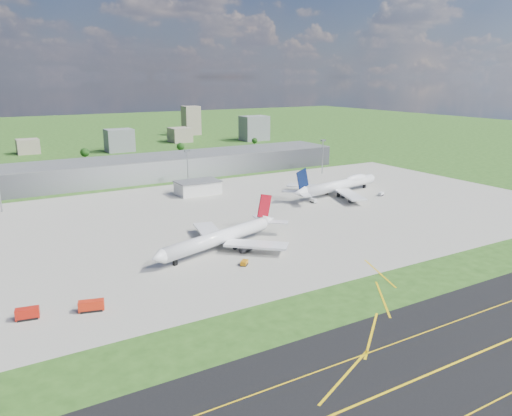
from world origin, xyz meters
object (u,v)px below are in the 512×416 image
fire_truck (91,306)px  van_white_near (313,201)px  airliner_red_twin (222,237)px  van_white_far (381,194)px  tug_yellow (244,263)px  airliner_blue_quad (339,185)px  crash_tender (28,314)px

fire_truck → van_white_near: 163.99m
airliner_red_twin → van_white_far: bearing=178.3°
tug_yellow → van_white_near: bearing=-5.8°
airliner_blue_quad → tug_yellow: (-111.45, -76.94, -4.70)m
airliner_red_twin → airliner_blue_quad: 123.22m
airliner_blue_quad → fire_truck: (-172.12, -86.88, -3.95)m
tug_yellow → van_white_near: (84.00, 67.29, 0.25)m
crash_tender → van_white_far: crash_tender is taller
van_white_near → fire_truck: bearing=117.4°
van_white_far → airliner_blue_quad: bearing=117.3°
tug_yellow → van_white_near: 107.63m
fire_truck → tug_yellow: 61.48m
crash_tender → tug_yellow: 78.85m
airliner_red_twin → tug_yellow: airliner_red_twin is taller
airliner_red_twin → van_white_near: 94.52m
airliner_blue_quad → van_white_far: bearing=-52.0°
van_white_far → crash_tender: bearing=175.5°
fire_truck → van_white_far: fire_truck is taller
fire_truck → van_white_near: bearing=43.9°
van_white_far → tug_yellow: bearing=-177.2°
van_white_far → van_white_near: bearing=149.4°
airliner_blue_quad → van_white_near: 29.43m
airliner_red_twin → van_white_far: (129.67, 38.33, -4.10)m
airliner_blue_quad → van_white_far: airliner_blue_quad is taller
fire_truck → crash_tender: 18.50m
airliner_blue_quad → airliner_red_twin: bearing=-164.5°
crash_tender → van_white_near: size_ratio=1.50×
fire_truck → van_white_far: size_ratio=1.77×
airliner_red_twin → fire_truck: airliner_red_twin is taller
van_white_near → van_white_far: bearing=-99.5°
tug_yellow → van_white_far: van_white_far is taller
crash_tender → airliner_red_twin: bearing=29.2°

